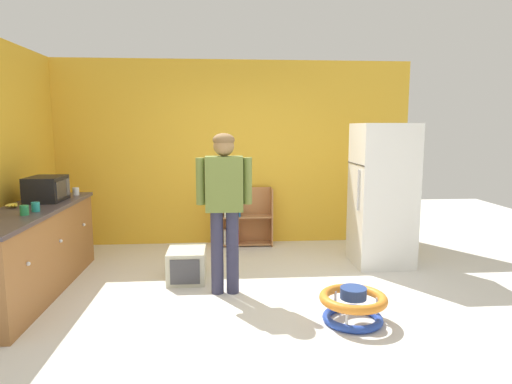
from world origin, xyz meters
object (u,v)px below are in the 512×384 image
pet_carrier (187,264)px  green_cup (24,210)px  standing_person (224,198)px  microwave (46,189)px  banana_bunch (14,205)px  baby_walker (353,305)px  refrigerator (382,195)px  bookshelf (241,220)px  white_cup (76,191)px  blue_cup (48,190)px  kitchen_counter (30,252)px  teal_cup (36,207)px

pet_carrier → green_cup: (-1.47, -0.63, 0.77)m
standing_person → pet_carrier: (-0.43, 0.44, -0.84)m
microwave → banana_bunch: (-0.19, -0.41, -0.11)m
standing_person → baby_walker: size_ratio=2.77×
refrigerator → bookshelf: size_ratio=2.09×
banana_bunch → pet_carrier: bearing=6.5°
microwave → white_cup: (0.18, 0.43, -0.09)m
blue_cup → white_cup: bearing=-18.9°
bookshelf → banana_bunch: banana_bunch is taller
refrigerator → bookshelf: bearing=148.8°
baby_walker → green_cup: 3.20m
banana_bunch → green_cup: bearing=-55.6°
kitchen_counter → green_cup: green_cup is taller
kitchen_counter → refrigerator: refrigerator is taller
banana_bunch → white_cup: (0.37, 0.83, 0.02)m
pet_carrier → white_cup: 1.71m
baby_walker → white_cup: 3.59m
baby_walker → pet_carrier: pet_carrier is taller
pet_carrier → white_cup: size_ratio=5.81×
teal_cup → banana_bunch: bearing=142.2°
standing_person → microwave: size_ratio=3.48×
standing_person → green_cup: 1.91m
pet_carrier → banana_bunch: bearing=-173.5°
standing_person → banana_bunch: standing_person is taller
pet_carrier → white_cup: bearing=155.5°
kitchen_counter → banana_bunch: (-0.18, 0.10, 0.48)m
banana_bunch → microwave: bearing=65.4°
kitchen_counter → baby_walker: (3.15, -0.94, -0.29)m
banana_bunch → white_cup: bearing=66.1°
bookshelf → standing_person: standing_person is taller
teal_cup → green_cup: (-0.03, -0.17, 0.00)m
kitchen_counter → bookshelf: size_ratio=2.81×
refrigerator → microwave: refrigerator is taller
refrigerator → teal_cup: bearing=-167.1°
bookshelf → green_cup: (-2.16, -2.11, 0.57)m
bookshelf → banana_bunch: 3.02m
bookshelf → white_cup: (-2.08, -0.85, 0.57)m
white_cup → microwave: bearing=-113.2°
baby_walker → blue_cup: 3.97m
microwave → teal_cup: size_ratio=5.05×
pet_carrier → teal_cup: 1.69m
blue_cup → teal_cup: same height
microwave → green_cup: microwave is taller
standing_person → baby_walker: (1.13, -0.80, -0.86)m
baby_walker → teal_cup: teal_cup is taller
bookshelf → pet_carrier: bearing=-114.9°
kitchen_counter → bookshelf: (2.27, 1.78, -0.08)m
banana_bunch → blue_cup: 0.96m
refrigerator → white_cup: 3.82m
microwave → white_cup: bearing=66.8°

